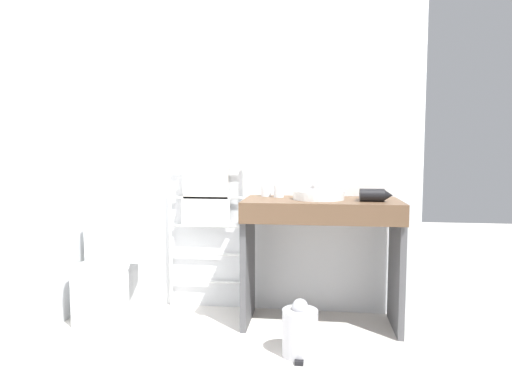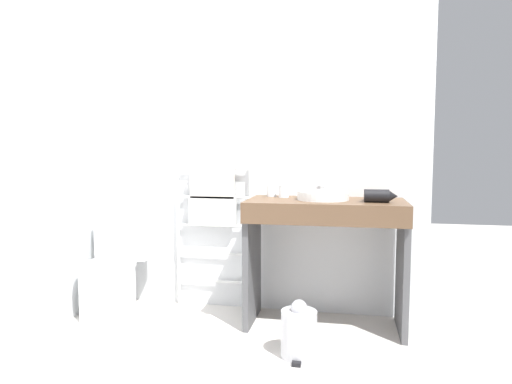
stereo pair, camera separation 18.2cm
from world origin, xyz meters
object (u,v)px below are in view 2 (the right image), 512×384
object	(u,v)px
towel_radiator	(213,207)
cup_near_wall	(272,191)
toilet	(112,275)
trash_bin	(299,332)
sink_basin	(323,195)
hair_dryer	(378,196)
cup_near_edge	(284,191)

from	to	relation	value
towel_radiator	cup_near_wall	xyz separation A→B (m)	(0.46, -0.04, 0.14)
toilet	trash_bin	distance (m)	1.47
towel_radiator	trash_bin	xyz separation A→B (m)	(0.73, -0.72, -0.63)
sink_basin	cup_near_wall	distance (m)	0.41
sink_basin	cup_near_wall	xyz separation A→B (m)	(-0.38, 0.16, 0.01)
trash_bin	hair_dryer	bearing A→B (deg)	44.38
hair_dryer	trash_bin	bearing A→B (deg)	-135.62
toilet	sink_basin	distance (m)	1.62
sink_basin	trash_bin	size ratio (longest dim) A/B	1.02
cup_near_edge	hair_dryer	world-z (taller)	cup_near_edge
trash_bin	cup_near_wall	bearing A→B (deg)	111.96
toilet	sink_basin	xyz separation A→B (m)	(1.50, 0.12, 0.60)
hair_dryer	trash_bin	xyz separation A→B (m)	(-0.46, -0.45, -0.76)
cup_near_wall	cup_near_edge	world-z (taller)	cup_near_edge
cup_near_wall	cup_near_edge	xyz separation A→B (m)	(0.10, -0.05, 0.00)
sink_basin	cup_near_wall	size ratio (longest dim) A/B	4.06
sink_basin	cup_near_wall	world-z (taller)	cup_near_wall
toilet	cup_near_edge	bearing A→B (deg)	10.29
hair_dryer	trash_bin	world-z (taller)	hair_dryer
cup_near_edge	hair_dryer	xyz separation A→B (m)	(0.63, -0.18, -0.00)
sink_basin	trash_bin	xyz separation A→B (m)	(-0.10, -0.52, -0.75)
toilet	hair_dryer	size ratio (longest dim) A/B	3.52
toilet	towel_radiator	distance (m)	0.88
towel_radiator	trash_bin	distance (m)	1.21
towel_radiator	cup_near_edge	xyz separation A→B (m)	(0.55, -0.09, 0.14)
sink_basin	cup_near_edge	xyz separation A→B (m)	(-0.28, 0.10, 0.01)
sink_basin	trash_bin	world-z (taller)	sink_basin
toilet	trash_bin	bearing A→B (deg)	-16.25
cup_near_edge	toilet	bearing A→B (deg)	-169.71
cup_near_wall	trash_bin	distance (m)	1.06
toilet	sink_basin	size ratio (longest dim) A/B	2.12
towel_radiator	hair_dryer	xyz separation A→B (m)	(1.19, -0.28, 0.14)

